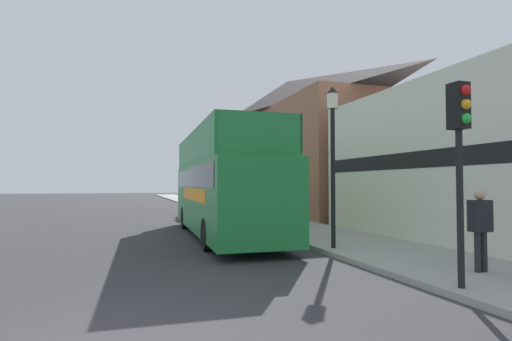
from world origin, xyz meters
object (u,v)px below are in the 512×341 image
Objects in this scene: lamp_post_nearest at (333,136)px; tour_bus at (223,190)px; parked_car_ahead_of_bus at (202,207)px; traffic_signal at (460,137)px; pedestrian_second at (480,222)px; lamp_post_second at (245,160)px.

tour_bus is at bearing 115.93° from lamp_post_nearest.
tour_bus reaches higher than parked_car_ahead_of_bus.
lamp_post_nearest is (0.07, 4.78, 0.57)m from traffic_signal.
tour_bus is 2.23× the size of lamp_post_nearest.
lamp_post_nearest is at bearing -83.10° from parked_car_ahead_of_bus.
pedestrian_second is 4.67m from lamp_post_nearest.
traffic_signal is at bearing -91.06° from lamp_post_second.
traffic_signal is 0.81× the size of lamp_post_second.
traffic_signal is at bearing -75.00° from tour_bus.
lamp_post_nearest reaches higher than tour_bus.
parked_car_ahead_of_bus is at bearing 99.65° from pedestrian_second.
traffic_signal is 4.82m from lamp_post_nearest.
lamp_post_second is at bearing 88.80° from lamp_post_nearest.
parked_car_ahead_of_bus is at bearing 96.56° from lamp_post_nearest.
tour_bus is at bearing 113.13° from pedestrian_second.
tour_bus is 2.53× the size of parked_car_ahead_of_bus.
lamp_post_nearest is at bearing 109.64° from pedestrian_second.
tour_bus is 2.86× the size of traffic_signal.
lamp_post_second reaches higher than parked_car_ahead_of_bus.
traffic_signal is at bearing -90.78° from lamp_post_nearest.
traffic_signal is at bearing -147.39° from pedestrian_second.
pedestrian_second is at bearing 32.61° from traffic_signal.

